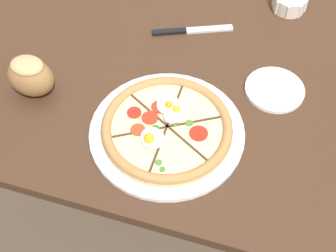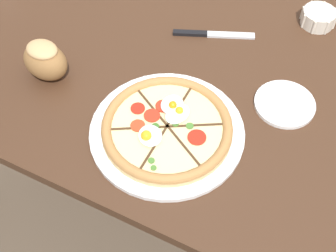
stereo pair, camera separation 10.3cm
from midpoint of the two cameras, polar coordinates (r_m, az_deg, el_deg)
The scene contains 7 objects.
ground_plane at distance 1.79m, azimuth 0.22°, elevation -9.55°, with size 12.00×12.00×0.00m, color brown.
dining_table at distance 1.25m, azimuth 0.32°, elevation 3.95°, with size 1.51×0.86×0.73m.
pizza at distance 1.04m, azimuth -2.85°, elevation -0.54°, with size 0.35×0.35×0.05m.
ramekin_bowl at distance 1.37m, azimuth 12.50°, elevation 14.39°, with size 0.10×0.10×0.04m.
bread_piece_near at distance 1.16m, azimuth -18.92°, elevation 5.66°, with size 0.12×0.09×0.10m.
knife_main at distance 1.28m, azimuth 0.55°, elevation 11.45°, with size 0.21×0.10×0.01m.
side_saucer at distance 1.15m, azimuth 10.38°, elevation 4.22°, with size 0.14×0.14×0.01m.
Camera 1 is at (0.18, -0.80, 1.59)m, focal length 50.00 mm.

